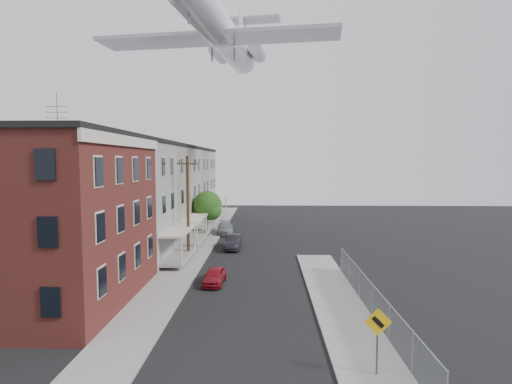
# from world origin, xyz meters

# --- Properties ---
(ground) EXTENTS (120.00, 120.00, 0.00)m
(ground) POSITION_xyz_m (0.00, 0.00, 0.00)
(ground) COLOR black
(ground) RESTS_ON ground
(sidewalk_left) EXTENTS (3.00, 62.00, 0.12)m
(sidewalk_left) POSITION_xyz_m (-5.50, 24.00, 0.06)
(sidewalk_left) COLOR gray
(sidewalk_left) RESTS_ON ground
(sidewalk_right) EXTENTS (3.00, 26.00, 0.12)m
(sidewalk_right) POSITION_xyz_m (5.50, 6.00, 0.06)
(sidewalk_right) COLOR gray
(sidewalk_right) RESTS_ON ground
(curb_left) EXTENTS (0.15, 62.00, 0.14)m
(curb_left) POSITION_xyz_m (-4.05, 24.00, 0.07)
(curb_left) COLOR gray
(curb_left) RESTS_ON ground
(curb_right) EXTENTS (0.15, 26.00, 0.14)m
(curb_right) POSITION_xyz_m (4.05, 6.00, 0.07)
(curb_right) COLOR gray
(curb_right) RESTS_ON ground
(corner_building) EXTENTS (10.31, 12.30, 12.15)m
(corner_building) POSITION_xyz_m (-12.00, 7.00, 5.16)
(corner_building) COLOR #391412
(corner_building) RESTS_ON ground
(row_house_a) EXTENTS (11.98, 7.00, 10.30)m
(row_house_a) POSITION_xyz_m (-11.96, 16.50, 5.13)
(row_house_a) COLOR slate
(row_house_a) RESTS_ON ground
(row_house_b) EXTENTS (11.98, 7.00, 10.30)m
(row_house_b) POSITION_xyz_m (-11.96, 23.50, 5.13)
(row_house_b) COLOR #706859
(row_house_b) RESTS_ON ground
(row_house_c) EXTENTS (11.98, 7.00, 10.30)m
(row_house_c) POSITION_xyz_m (-11.96, 30.50, 5.13)
(row_house_c) COLOR slate
(row_house_c) RESTS_ON ground
(row_house_d) EXTENTS (11.98, 7.00, 10.30)m
(row_house_d) POSITION_xyz_m (-11.96, 37.50, 5.13)
(row_house_d) COLOR #706859
(row_house_d) RESTS_ON ground
(row_house_e) EXTENTS (11.98, 7.00, 10.30)m
(row_house_e) POSITION_xyz_m (-11.96, 44.50, 5.13)
(row_house_e) COLOR slate
(row_house_e) RESTS_ON ground
(chainlink_fence) EXTENTS (0.06, 18.06, 1.90)m
(chainlink_fence) POSITION_xyz_m (7.00, 5.00, 1.00)
(chainlink_fence) COLOR gray
(chainlink_fence) RESTS_ON ground
(warning_sign) EXTENTS (1.10, 0.11, 2.80)m
(warning_sign) POSITION_xyz_m (5.60, -1.03, 1.88)
(warning_sign) COLOR #515156
(warning_sign) RESTS_ON ground
(utility_pole) EXTENTS (1.80, 0.26, 9.00)m
(utility_pole) POSITION_xyz_m (-5.60, 18.00, 4.67)
(utility_pole) COLOR black
(utility_pole) RESTS_ON ground
(street_tree) EXTENTS (3.22, 3.20, 5.20)m
(street_tree) POSITION_xyz_m (-5.27, 27.92, 3.45)
(street_tree) COLOR black
(street_tree) RESTS_ON ground
(car_near) EXTENTS (1.52, 3.40, 1.14)m
(car_near) POSITION_xyz_m (-2.38, 10.78, 0.57)
(car_near) COLOR maroon
(car_near) RESTS_ON ground
(car_mid) EXTENTS (1.49, 4.12, 1.35)m
(car_mid) POSITION_xyz_m (-1.98, 21.91, 0.68)
(car_mid) COLOR black
(car_mid) RESTS_ON ground
(car_far) EXTENTS (2.23, 4.71, 1.33)m
(car_far) POSITION_xyz_m (-3.60, 29.89, 0.66)
(car_far) COLOR gray
(car_far) RESTS_ON ground
(airplane) EXTENTS (24.73, 28.24, 8.12)m
(airplane) POSITION_xyz_m (-3.45, 26.58, 21.82)
(airplane) COLOR white
(airplane) RESTS_ON ground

